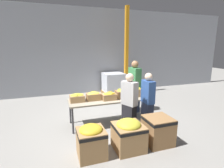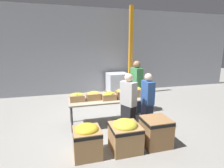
{
  "view_description": "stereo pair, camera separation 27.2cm",
  "coord_description": "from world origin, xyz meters",
  "px_view_note": "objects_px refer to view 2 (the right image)",
  "views": [
    {
      "loc": [
        -1.45,
        -4.64,
        2.23
      ],
      "look_at": [
        0.1,
        -0.06,
        1.19
      ],
      "focal_mm": 28.0,
      "sensor_mm": 36.0,
      "label": 1
    },
    {
      "loc": [
        -1.19,
        -4.72,
        2.23
      ],
      "look_at": [
        0.1,
        -0.06,
        1.19
      ],
      "focal_mm": 28.0,
      "sensor_mm": 36.0,
      "label": 2
    }
  ],
  "objects_px": {
    "banana_box_4": "(136,92)",
    "pallet_stack_0": "(118,84)",
    "banana_box_2": "(109,96)",
    "donation_bin_0": "(87,139)",
    "banana_box_3": "(123,94)",
    "sorting_table": "(108,101)",
    "donation_bin_1": "(125,134)",
    "support_pillar": "(131,52)",
    "volunteer_1": "(128,104)",
    "volunteer_2": "(136,87)",
    "banana_box_0": "(77,97)",
    "volunteer_0": "(147,102)",
    "banana_box_1": "(94,96)",
    "donation_bin_2": "(156,131)"
  },
  "relations": [
    {
      "from": "volunteer_2",
      "to": "pallet_stack_0",
      "type": "bearing_deg",
      "value": 172.26
    },
    {
      "from": "banana_box_0",
      "to": "volunteer_1",
      "type": "relative_size",
      "value": 0.25
    },
    {
      "from": "banana_box_0",
      "to": "volunteer_0",
      "type": "relative_size",
      "value": 0.25
    },
    {
      "from": "banana_box_0",
      "to": "banana_box_4",
      "type": "bearing_deg",
      "value": -0.53
    },
    {
      "from": "sorting_table",
      "to": "pallet_stack_0",
      "type": "xyz_separation_m",
      "value": [
        1.22,
        3.01,
        -0.2
      ]
    },
    {
      "from": "volunteer_0",
      "to": "donation_bin_2",
      "type": "height_order",
      "value": "volunteer_0"
    },
    {
      "from": "volunteer_0",
      "to": "support_pillar",
      "type": "distance_m",
      "value": 3.84
    },
    {
      "from": "volunteer_0",
      "to": "donation_bin_2",
      "type": "xyz_separation_m",
      "value": [
        -0.17,
        -0.8,
        -0.42
      ]
    },
    {
      "from": "volunteer_0",
      "to": "banana_box_2",
      "type": "bearing_deg",
      "value": 59.17
    },
    {
      "from": "support_pillar",
      "to": "pallet_stack_0",
      "type": "xyz_separation_m",
      "value": [
        -0.58,
        0.12,
        -1.51
      ]
    },
    {
      "from": "banana_box_4",
      "to": "pallet_stack_0",
      "type": "xyz_separation_m",
      "value": [
        0.34,
        2.99,
        -0.4
      ]
    },
    {
      "from": "banana_box_2",
      "to": "pallet_stack_0",
      "type": "distance_m",
      "value": 3.36
    },
    {
      "from": "donation_bin_2",
      "to": "volunteer_1",
      "type": "bearing_deg",
      "value": 117.03
    },
    {
      "from": "volunteer_0",
      "to": "donation_bin_0",
      "type": "relative_size",
      "value": 2.24
    },
    {
      "from": "sorting_table",
      "to": "volunteer_0",
      "type": "xyz_separation_m",
      "value": [
        0.93,
        -0.64,
        0.08
      ]
    },
    {
      "from": "banana_box_3",
      "to": "pallet_stack_0",
      "type": "bearing_deg",
      "value": 75.39
    },
    {
      "from": "banana_box_2",
      "to": "donation_bin_1",
      "type": "xyz_separation_m",
      "value": [
        0.01,
        -1.35,
        -0.5
      ]
    },
    {
      "from": "donation_bin_0",
      "to": "banana_box_3",
      "type": "bearing_deg",
      "value": 48.69
    },
    {
      "from": "donation_bin_2",
      "to": "banana_box_3",
      "type": "bearing_deg",
      "value": 103.1
    },
    {
      "from": "volunteer_1",
      "to": "donation_bin_0",
      "type": "bearing_deg",
      "value": 97.95
    },
    {
      "from": "volunteer_2",
      "to": "banana_box_4",
      "type": "bearing_deg",
      "value": -28.75
    },
    {
      "from": "donation_bin_0",
      "to": "volunteer_2",
      "type": "bearing_deg",
      "value": 46.68
    },
    {
      "from": "banana_box_0",
      "to": "volunteer_1",
      "type": "bearing_deg",
      "value": -29.65
    },
    {
      "from": "support_pillar",
      "to": "donation_bin_2",
      "type": "bearing_deg",
      "value": -103.51
    },
    {
      "from": "volunteer_0",
      "to": "support_pillar",
      "type": "xyz_separation_m",
      "value": [
        0.87,
        3.53,
        1.23
      ]
    },
    {
      "from": "pallet_stack_0",
      "to": "donation_bin_0",
      "type": "bearing_deg",
      "value": -114.56
    },
    {
      "from": "banana_box_3",
      "to": "banana_box_4",
      "type": "bearing_deg",
      "value": 6.17
    },
    {
      "from": "sorting_table",
      "to": "banana_box_1",
      "type": "xyz_separation_m",
      "value": [
        -0.42,
        0.05,
        0.17
      ]
    },
    {
      "from": "banana_box_1",
      "to": "volunteer_2",
      "type": "xyz_separation_m",
      "value": [
        1.56,
        0.59,
        0.02
      ]
    },
    {
      "from": "banana_box_4",
      "to": "volunteer_0",
      "type": "xyz_separation_m",
      "value": [
        0.04,
        -0.66,
        -0.12
      ]
    },
    {
      "from": "volunteer_1",
      "to": "banana_box_3",
      "type": "bearing_deg",
      "value": -30.74
    },
    {
      "from": "sorting_table",
      "to": "banana_box_3",
      "type": "distance_m",
      "value": 0.47
    },
    {
      "from": "banana_box_4",
      "to": "pallet_stack_0",
      "type": "height_order",
      "value": "banana_box_4"
    },
    {
      "from": "banana_box_4",
      "to": "donation_bin_1",
      "type": "distance_m",
      "value": 1.78
    },
    {
      "from": "banana_box_4",
      "to": "support_pillar",
      "type": "height_order",
      "value": "support_pillar"
    },
    {
      "from": "banana_box_4",
      "to": "volunteer_1",
      "type": "height_order",
      "value": "volunteer_1"
    },
    {
      "from": "banana_box_4",
      "to": "donation_bin_1",
      "type": "relative_size",
      "value": 0.57
    },
    {
      "from": "volunteer_0",
      "to": "pallet_stack_0",
      "type": "distance_m",
      "value": 3.67
    },
    {
      "from": "sorting_table",
      "to": "banana_box_4",
      "type": "distance_m",
      "value": 0.91
    },
    {
      "from": "volunteer_2",
      "to": "banana_box_3",
      "type": "bearing_deg",
      "value": -53.09
    },
    {
      "from": "banana_box_1",
      "to": "donation_bin_0",
      "type": "bearing_deg",
      "value": -104.95
    },
    {
      "from": "donation_bin_1",
      "to": "support_pillar",
      "type": "relative_size",
      "value": 0.17
    },
    {
      "from": "banana_box_4",
      "to": "volunteer_2",
      "type": "distance_m",
      "value": 0.67
    },
    {
      "from": "volunteer_2",
      "to": "donation_bin_2",
      "type": "distance_m",
      "value": 2.18
    },
    {
      "from": "banana_box_3",
      "to": "donation_bin_2",
      "type": "relative_size",
      "value": 0.6
    },
    {
      "from": "volunteer_1",
      "to": "support_pillar",
      "type": "relative_size",
      "value": 0.39
    },
    {
      "from": "pallet_stack_0",
      "to": "banana_box_2",
      "type": "bearing_deg",
      "value": -111.34
    },
    {
      "from": "sorting_table",
      "to": "donation_bin_1",
      "type": "height_order",
      "value": "sorting_table"
    },
    {
      "from": "banana_box_0",
      "to": "volunteer_2",
      "type": "relative_size",
      "value": 0.22
    },
    {
      "from": "banana_box_0",
      "to": "banana_box_3",
      "type": "relative_size",
      "value": 1.02
    }
  ]
}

